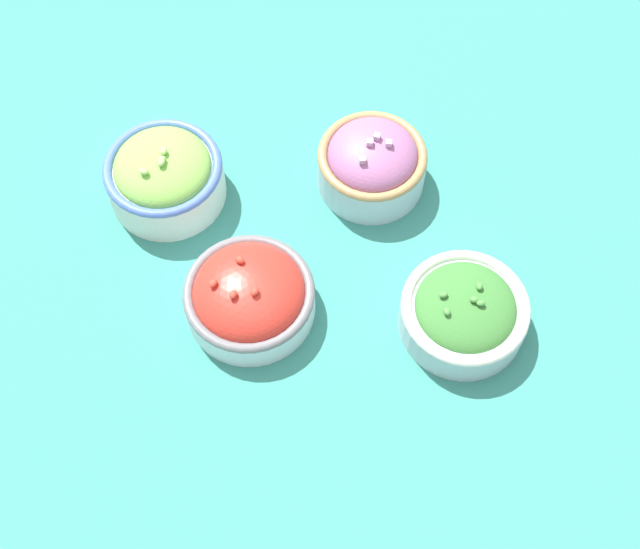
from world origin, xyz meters
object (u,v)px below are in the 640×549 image
object	(u,v)px
bowl_lettuce	(164,175)
bowl_cherry_tomatoes	(249,296)
bowl_broccoli	(464,312)
bowl_red_onion	(372,162)

from	to	relation	value
bowl_lettuce	bowl_cherry_tomatoes	bearing A→B (deg)	-51.63
bowl_broccoli	bowl_red_onion	distance (m)	0.22
bowl_cherry_tomatoes	bowl_lettuce	bearing A→B (deg)	128.37
bowl_cherry_tomatoes	bowl_red_onion	xyz separation A→B (m)	(0.13, 0.19, 0.01)
bowl_lettuce	bowl_broccoli	bearing A→B (deg)	-22.98
bowl_broccoli	bowl_cherry_tomatoes	distance (m)	0.24
bowl_broccoli	bowl_cherry_tomatoes	world-z (taller)	bowl_cherry_tomatoes
bowl_lettuce	bowl_cherry_tomatoes	world-z (taller)	bowl_lettuce
bowl_red_onion	bowl_cherry_tomatoes	bearing A→B (deg)	-124.51
bowl_broccoli	bowl_red_onion	bearing A→B (deg)	120.55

